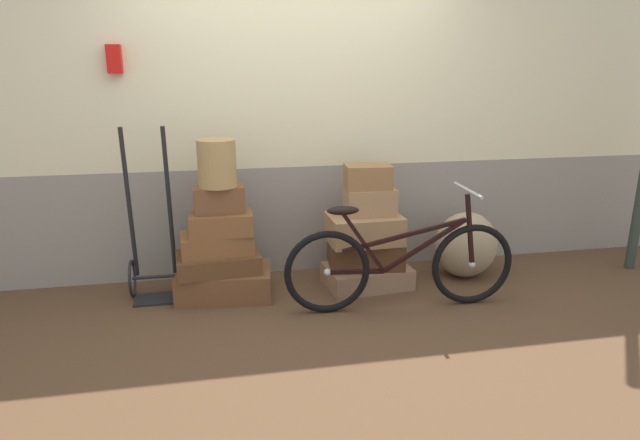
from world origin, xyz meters
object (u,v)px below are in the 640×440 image
(suitcase_1, at_px, (218,262))
(suitcase_7, at_px, (364,229))
(suitcase_0, at_px, (224,283))
(suitcase_8, at_px, (370,202))
(suitcase_2, at_px, (217,243))
(suitcase_3, at_px, (221,224))
(suitcase_9, at_px, (368,177))
(suitcase_4, at_px, (219,199))
(bicycle, at_px, (400,265))
(suitcase_6, at_px, (365,252))
(suitcase_5, at_px, (367,276))
(burlap_sack, at_px, (466,245))
(luggage_trolley, at_px, (154,257))
(wicker_basket, at_px, (217,163))

(suitcase_1, relative_size, suitcase_7, 1.10)
(suitcase_0, distance_m, suitcase_8, 1.26)
(suitcase_1, height_order, suitcase_2, suitcase_2)
(suitcase_3, xyz_separation_m, suitcase_9, (1.10, 0.02, 0.30))
(suitcase_4, bearing_deg, suitcase_8, -3.65)
(suitcase_2, distance_m, bicycle, 1.34)
(suitcase_3, distance_m, suitcase_8, 1.13)
(suitcase_4, bearing_deg, suitcase_6, -2.09)
(suitcase_4, relative_size, suitcase_9, 1.05)
(suitcase_3, xyz_separation_m, suitcase_6, (1.10, 0.04, -0.31))
(suitcase_5, distance_m, suitcase_7, 0.39)
(suitcase_3, xyz_separation_m, burlap_sack, (1.95, 0.05, -0.30))
(suitcase_3, distance_m, luggage_trolley, 0.59)
(suitcase_1, distance_m, suitcase_4, 0.48)
(bicycle, bearing_deg, suitcase_7, 108.45)
(suitcase_1, relative_size, suitcase_5, 0.94)
(suitcase_1, relative_size, suitcase_6, 1.07)
(suitcase_1, xyz_separation_m, wicker_basket, (0.03, 0.01, 0.74))
(suitcase_0, relative_size, suitcase_9, 2.03)
(suitcase_4, distance_m, suitcase_6, 1.21)
(suitcase_1, bearing_deg, suitcase_8, -4.36)
(suitcase_8, bearing_deg, bicycle, -75.33)
(suitcase_0, relative_size, bicycle, 0.42)
(suitcase_0, distance_m, suitcase_6, 1.11)
(luggage_trolley, height_order, burlap_sack, luggage_trolley)
(burlap_sack, bearing_deg, suitcase_1, -178.80)
(suitcase_7, relative_size, burlap_sack, 1.02)
(suitcase_0, height_order, burlap_sack, burlap_sack)
(suitcase_2, xyz_separation_m, bicycle, (1.26, -0.45, -0.09))
(suitcase_1, xyz_separation_m, suitcase_9, (1.14, 0.01, 0.60))
(suitcase_7, distance_m, suitcase_9, 0.40)
(suitcase_9, relative_size, wicker_basket, 1.02)
(suitcase_2, distance_m, suitcase_7, 1.12)
(suitcase_6, xyz_separation_m, burlap_sack, (0.85, 0.01, 0.01))
(suitcase_3, height_order, bicycle, bicycle)
(suitcase_2, bearing_deg, suitcase_0, -7.07)
(suitcase_4, distance_m, suitcase_8, 1.13)
(suitcase_2, relative_size, suitcase_4, 1.45)
(suitcase_2, distance_m, suitcase_6, 1.15)
(suitcase_0, height_order, luggage_trolley, luggage_trolley)
(wicker_basket, relative_size, burlap_sack, 0.62)
(suitcase_2, relative_size, suitcase_5, 0.81)
(suitcase_3, xyz_separation_m, luggage_trolley, (-0.50, 0.13, -0.27))
(suitcase_0, xyz_separation_m, suitcase_7, (1.08, -0.02, 0.37))
(suitcase_2, relative_size, bicycle, 0.31)
(bicycle, bearing_deg, suitcase_2, 160.18)
(suitcase_0, xyz_separation_m, suitcase_5, (1.11, -0.02, -0.02))
(suitcase_4, height_order, suitcase_8, suitcase_4)
(suitcase_2, distance_m, wicker_basket, 0.59)
(suitcase_6, distance_m, bicycle, 0.49)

